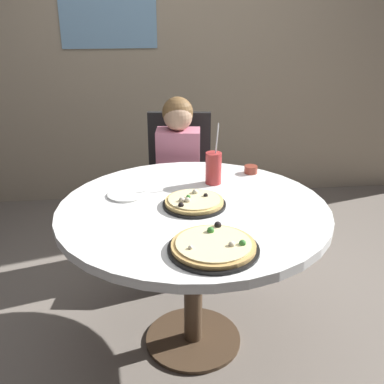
{
  "coord_description": "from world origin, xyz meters",
  "views": [
    {
      "loc": [
        -0.21,
        -1.86,
        1.61
      ],
      "look_at": [
        0.0,
        0.05,
        0.8
      ],
      "focal_mm": 43.14,
      "sensor_mm": 36.0,
      "label": 1
    }
  ],
  "objects": [
    {
      "name": "chair_wooden",
      "position": [
        0.01,
        0.9,
        0.53
      ],
      "size": [
        0.45,
        0.45,
        0.95
      ],
      "color": "black",
      "rests_on": "ground_plane"
    },
    {
      "name": "soda_cup",
      "position": [
        0.13,
        0.27,
        0.83
      ],
      "size": [
        0.08,
        0.08,
        0.31
      ],
      "color": "#B73333",
      "rests_on": "dining_table"
    },
    {
      "name": "pizza_veggie",
      "position": [
        0.0,
        0.01,
        0.77
      ],
      "size": [
        0.29,
        0.29,
        0.05
      ],
      "color": "black",
      "rests_on": "dining_table"
    },
    {
      "name": "ground_plane",
      "position": [
        0.0,
        0.0,
        0.0
      ],
      "size": [
        8.0,
        8.0,
        0.0
      ],
      "primitive_type": "plane",
      "color": "slate"
    },
    {
      "name": "dining_table",
      "position": [
        0.0,
        0.0,
        0.65
      ],
      "size": [
        1.22,
        1.22,
        0.75
      ],
      "color": "white",
      "rests_on": "ground_plane"
    },
    {
      "name": "sauce_bowl",
      "position": [
        0.35,
        0.39,
        0.77
      ],
      "size": [
        0.07,
        0.07,
        0.04
      ],
      "primitive_type": "cylinder",
      "color": "brown",
      "rests_on": "dining_table"
    },
    {
      "name": "wall_with_window",
      "position": [
        -0.0,
        1.96,
        1.45
      ],
      "size": [
        5.2,
        0.13,
        2.9
      ],
      "color": "tan",
      "rests_on": "ground_plane"
    },
    {
      "name": "plate_small",
      "position": [
        -0.3,
        0.16,
        0.76
      ],
      "size": [
        0.18,
        0.18,
        0.01
      ],
      "primitive_type": "cylinder",
      "color": "white",
      "rests_on": "dining_table"
    },
    {
      "name": "pizza_cheese",
      "position": [
        0.03,
        -0.39,
        0.77
      ],
      "size": [
        0.34,
        0.34,
        0.05
      ],
      "color": "black",
      "rests_on": "dining_table"
    },
    {
      "name": "diner_child",
      "position": [
        -0.01,
        0.72,
        0.48
      ],
      "size": [
        0.3,
        0.43,
        1.08
      ],
      "color": "#3F4766",
      "rests_on": "ground_plane"
    }
  ]
}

